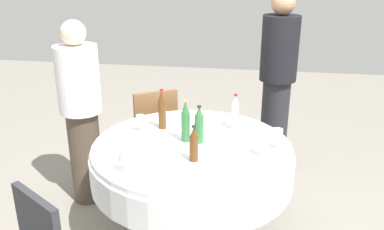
# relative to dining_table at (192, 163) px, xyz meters

# --- Properties ---
(dining_table) EXTENTS (1.44, 1.44, 0.74)m
(dining_table) POSITION_rel_dining_table_xyz_m (0.00, 0.00, 0.00)
(dining_table) COLOR white
(dining_table) RESTS_ON ground_plane
(bottle_green_south) EXTENTS (0.06, 0.06, 0.31)m
(bottle_green_south) POSITION_rel_dining_table_xyz_m (0.06, -0.06, 0.29)
(bottle_green_south) COLOR #2D6B38
(bottle_green_south) RESTS_ON dining_table
(bottle_brown_outer) EXTENTS (0.06, 0.06, 0.32)m
(bottle_brown_outer) POSITION_rel_dining_table_xyz_m (0.27, -0.26, 0.30)
(bottle_brown_outer) COLOR #593314
(bottle_brown_outer) RESTS_ON dining_table
(bottle_brown_rear) EXTENTS (0.06, 0.06, 0.25)m
(bottle_brown_rear) POSITION_rel_dining_table_xyz_m (-0.05, 0.24, 0.26)
(bottle_brown_rear) COLOR #593314
(bottle_brown_rear) RESTS_ON dining_table
(bottle_green_left) EXTENTS (0.07, 0.07, 0.28)m
(bottle_green_left) POSITION_rel_dining_table_xyz_m (-0.04, -0.05, 0.28)
(bottle_green_left) COLOR #2D6B38
(bottle_green_left) RESTS_ON dining_table
(bottle_clear_west) EXTENTS (0.06, 0.06, 0.28)m
(bottle_clear_west) POSITION_rel_dining_table_xyz_m (-0.28, -0.33, 0.28)
(bottle_clear_west) COLOR silver
(bottle_clear_west) RESTS_ON dining_table
(wine_glass_left) EXTENTS (0.06, 0.06, 0.13)m
(wine_glass_left) POSITION_rel_dining_table_xyz_m (0.42, -0.17, 0.24)
(wine_glass_left) COLOR white
(wine_glass_left) RESTS_ON dining_table
(wine_glass_west) EXTENTS (0.07, 0.07, 0.15)m
(wine_glass_west) POSITION_rel_dining_table_xyz_m (-0.59, -0.03, 0.25)
(wine_glass_west) COLOR white
(wine_glass_west) RESTS_ON dining_table
(wine_glass_east) EXTENTS (0.07, 0.07, 0.15)m
(wine_glass_east) POSITION_rel_dining_table_xyz_m (-0.49, 0.10, 0.25)
(wine_glass_east) COLOR white
(wine_glass_east) RESTS_ON dining_table
(wine_glass_front) EXTENTS (0.06, 0.06, 0.13)m
(wine_glass_front) POSITION_rel_dining_table_xyz_m (0.35, 0.46, 0.24)
(wine_glass_front) COLOR white
(wine_glass_front) RESTS_ON dining_table
(plate_near) EXTENTS (0.25, 0.25, 0.02)m
(plate_near) POSITION_rel_dining_table_xyz_m (0.15, 0.27, 0.15)
(plate_near) COLOR white
(plate_near) RESTS_ON dining_table
(plate_north) EXTENTS (0.22, 0.22, 0.02)m
(plate_north) POSITION_rel_dining_table_xyz_m (0.46, 0.12, 0.15)
(plate_north) COLOR white
(plate_north) RESTS_ON dining_table
(spoon_outer) EXTENTS (0.14, 0.14, 0.00)m
(spoon_outer) POSITION_rel_dining_table_xyz_m (-0.23, 0.04, 0.15)
(spoon_outer) COLOR silver
(spoon_outer) RESTS_ON dining_table
(fork_rear) EXTENTS (0.18, 0.07, 0.00)m
(fork_rear) POSITION_rel_dining_table_xyz_m (-0.31, 0.39, 0.15)
(fork_rear) COLOR silver
(fork_rear) RESTS_ON dining_table
(knife_left) EXTENTS (0.15, 0.13, 0.00)m
(knife_left) POSITION_rel_dining_table_xyz_m (-0.07, 0.54, 0.15)
(knife_left) COLOR silver
(knife_left) RESTS_ON dining_table
(folded_napkin) EXTENTS (0.20, 0.20, 0.02)m
(folded_napkin) POSITION_rel_dining_table_xyz_m (-0.16, -0.50, 0.16)
(folded_napkin) COLOR white
(folded_napkin) RESTS_ON dining_table
(person_south) EXTENTS (0.34, 0.34, 1.54)m
(person_south) POSITION_rel_dining_table_xyz_m (0.97, -0.34, 0.21)
(person_south) COLOR #4C3F33
(person_south) RESTS_ON ground_plane
(person_outer) EXTENTS (0.34, 0.34, 1.71)m
(person_outer) POSITION_rel_dining_table_xyz_m (-0.62, -1.17, 0.31)
(person_outer) COLOR #26262B
(person_outer) RESTS_ON ground_plane
(chair_front) EXTENTS (0.55, 0.55, 0.87)m
(chair_front) POSITION_rel_dining_table_xyz_m (0.50, -0.84, -0.07)
(chair_front) COLOR brown
(chair_front) RESTS_ON ground_plane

